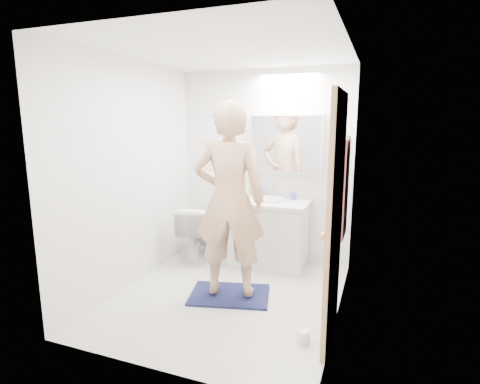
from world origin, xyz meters
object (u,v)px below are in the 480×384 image
at_px(toilet, 199,232).
at_px(toilet_paper_roll, 303,336).
at_px(person, 229,200).
at_px(soap_bottle_b, 259,190).
at_px(vanity_cabinet, 269,235).
at_px(soap_bottle_a, 247,188).
at_px(medicine_cabinet, 286,144).
at_px(toothbrush_cup, 293,197).

bearing_deg(toilet, toilet_paper_roll, 131.72).
relative_size(person, soap_bottle_b, 10.16).
xyz_separation_m(vanity_cabinet, person, (-0.13, -0.95, 0.62)).
bearing_deg(toilet_paper_roll, toilet, 140.04).
distance_m(soap_bottle_a, toilet_paper_roll, 2.15).
xyz_separation_m(medicine_cabinet, person, (-0.28, -1.16, -0.49)).
xyz_separation_m(vanity_cabinet, soap_bottle_a, (-0.34, 0.15, 0.54)).
distance_m(vanity_cabinet, soap_bottle_b, 0.59).
height_order(vanity_cabinet, toilet_paper_roll, vanity_cabinet).
distance_m(medicine_cabinet, soap_bottle_b, 0.68).
height_order(person, soap_bottle_b, person).
xyz_separation_m(medicine_cabinet, soap_bottle_b, (-0.34, -0.03, -0.59)).
bearing_deg(toilet, medicine_cabinet, -171.05).
distance_m(soap_bottle_a, toothbrush_cup, 0.60).
bearing_deg(toilet, soap_bottle_b, -165.75).
bearing_deg(vanity_cabinet, soap_bottle_a, 156.22).
relative_size(vanity_cabinet, toilet_paper_roll, 8.18).
distance_m(person, soap_bottle_b, 1.13).
height_order(vanity_cabinet, person, person).
bearing_deg(toilet_paper_roll, medicine_cabinet, 109.26).
distance_m(soap_bottle_b, toothbrush_cup, 0.45).
bearing_deg(vanity_cabinet, toothbrush_cup, 31.69).
bearing_deg(soap_bottle_b, toilet_paper_roll, -60.89).
xyz_separation_m(vanity_cabinet, medicine_cabinet, (0.14, 0.21, 1.11)).
height_order(person, soap_bottle_a, person).
bearing_deg(person, toilet, -61.14).
height_order(vanity_cabinet, toothbrush_cup, toothbrush_cup).
distance_m(vanity_cabinet, soap_bottle_a, 0.65).
bearing_deg(soap_bottle_a, vanity_cabinet, -23.78).
bearing_deg(vanity_cabinet, medicine_cabinet, 55.45).
relative_size(toilet, toothbrush_cup, 7.94).
bearing_deg(medicine_cabinet, toilet_paper_roll, -70.74).
distance_m(person, toothbrush_cup, 1.18).
xyz_separation_m(person, toothbrush_cup, (0.39, 1.11, -0.15)).
xyz_separation_m(person, soap_bottle_b, (-0.06, 1.13, -0.09)).
distance_m(vanity_cabinet, toilet_paper_roll, 1.69).
bearing_deg(person, toilet_paper_roll, 134.15).
bearing_deg(soap_bottle_a, person, -79.22).
bearing_deg(toothbrush_cup, vanity_cabinet, -148.31).
bearing_deg(person, soap_bottle_a, -93.14).
relative_size(toilet, soap_bottle_b, 3.81).
xyz_separation_m(medicine_cabinet, soap_bottle_a, (-0.48, -0.06, -0.57)).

